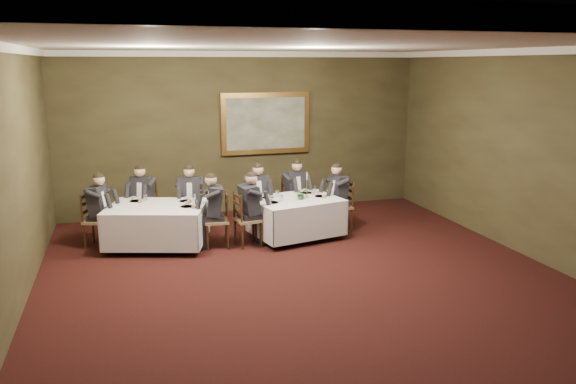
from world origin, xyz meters
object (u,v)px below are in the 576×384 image
chair_main_backleft (257,216)px  diner_main_endleft (248,218)px  chair_main_backright (294,211)px  chair_sec_backleft (145,218)px  chair_sec_backright (192,218)px  candlestick (307,188)px  diner_main_backright (295,200)px  diner_sec_endright (217,219)px  diner_main_backleft (257,205)px  painting (266,123)px  table_second (157,223)px  centerpiece (301,193)px  table_main (296,215)px  diner_sec_backright (191,207)px  chair_sec_endleft (98,231)px  chair_main_endright (340,216)px  diner_sec_backleft (144,207)px  diner_sec_endleft (97,219)px  chair_sec_endright (218,231)px  chair_main_endleft (247,230)px  diner_main_endright (340,205)px

chair_main_backleft → diner_main_endleft: diner_main_endleft is taller
chair_main_backright → chair_sec_backleft: bearing=-21.3°
chair_sec_backright → candlestick: size_ratio=2.01×
diner_main_backright → candlestick: 0.92m
diner_main_backright → chair_sec_backright: (-2.11, 0.03, -0.23)m
chair_sec_backleft → diner_sec_endright: 1.78m
chair_sec_backright → diner_main_endleft: bearing=141.7°
chair_main_backleft → diner_main_backright: (0.83, 0.17, 0.23)m
diner_main_backleft → painting: painting is taller
candlestick → chair_main_backleft: bearing=141.8°
diner_main_backright → candlestick: diner_main_backright is taller
chair_sec_backleft → chair_sec_backright: same height
table_second → chair_main_backright: (2.80, 0.69, -0.17)m
chair_main_backleft → centerpiece: 1.19m
table_main → diner_sec_backright: (-1.86, 0.90, 0.06)m
diner_sec_endright → chair_sec_endleft: bearing=79.3°
diner_sec_endright → diner_main_endleft: bearing=-93.4°
chair_sec_endleft → painting: (3.59, 1.73, 1.67)m
table_second → chair_main_endright: 3.54m
table_second → painting: painting is taller
diner_sec_backleft → centerpiece: bearing=-175.1°
diner_sec_endleft → table_second: bearing=94.0°
chair_sec_endright → chair_sec_endleft: bearing=79.4°
chair_main_endleft → diner_sec_backleft: bearing=-137.2°
diner_main_backleft → diner_main_endright: bearing=158.1°
chair_sec_endleft → diner_sec_endleft: (0.01, -0.00, 0.23)m
diner_main_endleft → chair_sec_endright: diner_main_endleft is taller
diner_main_backleft → diner_main_backright: 0.85m
table_main → diner_main_endleft: (-0.97, -0.21, 0.06)m
diner_sec_backleft → chair_sec_endleft: 1.10m
table_second → diner_main_backleft: (1.97, 0.50, 0.06)m
chair_main_backleft → chair_main_endleft: same height
table_main → candlestick: 0.56m
chair_sec_endright → diner_sec_backright: bearing=25.1°
centerpiece → diner_main_endleft: bearing=-173.0°
diner_main_endright → chair_sec_endright: bearing=93.3°
diner_main_endleft → diner_sec_endleft: 2.71m
candlestick → diner_main_endleft: bearing=-167.5°
table_second → diner_main_endleft: size_ratio=1.51×
chair_main_backright → painting: painting is taller
diner_main_backleft → diner_sec_backright: 1.29m
chair_main_backright → diner_main_backright: (0.00, -0.01, 0.23)m
diner_sec_endleft → painting: bearing=136.7°
diner_main_backleft → diner_sec_backright: size_ratio=1.00×
chair_sec_endright → chair_sec_backright: bearing=24.8°
table_main → diner_sec_endleft: bearing=171.8°
chair_sec_endleft → diner_sec_endleft: 0.23m
chair_main_backright → diner_sec_endright: 2.05m
painting → diner_sec_backright: bearing=-144.1°
candlestick → chair_main_backright: bearing=89.4°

